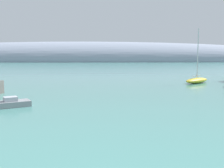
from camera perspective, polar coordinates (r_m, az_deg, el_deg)
The scene contains 3 objects.
distant_ridge at distance 197.39m, azimuth -6.33°, elevation 4.79°, with size 378.04×50.85×28.70m, color #8E99AD.
sailboat_yellow_near_shore at distance 47.17m, azimuth 17.61°, elevation 0.83°, with size 5.86×5.65×9.06m.
motorboat_grey_foreground at distance 25.95m, azimuth -22.28°, elevation -3.98°, with size 5.12×3.82×0.91m.
Camera 1 is at (0.49, -5.79, 4.68)m, focal length 42.95 mm.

